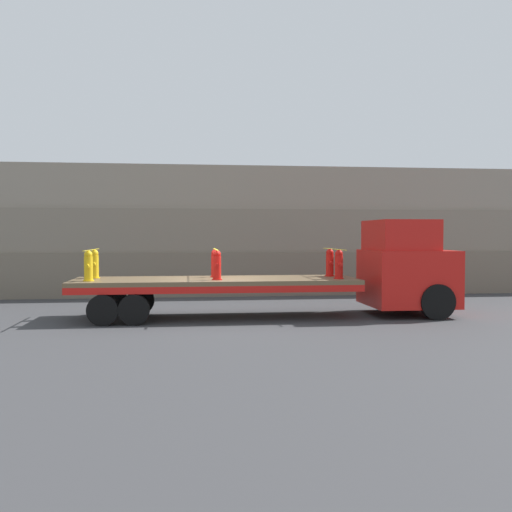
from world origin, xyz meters
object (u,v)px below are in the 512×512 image
(fire_hydrant_yellow_near_0, at_px, (88,266))
(fire_hydrant_red_far_2, at_px, (330,263))
(fire_hydrant_yellow_far_0, at_px, (95,264))
(fire_hydrant_red_near_2, at_px, (339,265))
(fire_hydrant_red_far_1, at_px, (215,264))
(flatbed_trailer, at_px, (195,286))
(truck_cab, at_px, (409,268))
(fire_hydrant_red_near_1, at_px, (217,265))

(fire_hydrant_yellow_near_0, distance_m, fire_hydrant_red_far_2, 7.58)
(fire_hydrant_yellow_far_0, height_order, fire_hydrant_red_near_2, same)
(fire_hydrant_red_far_1, bearing_deg, fire_hydrant_red_far_2, 0.00)
(flatbed_trailer, distance_m, fire_hydrant_yellow_near_0, 3.23)
(flatbed_trailer, xyz_separation_m, fire_hydrant_red_near_2, (4.38, -0.56, 0.67))
(fire_hydrant_yellow_near_0, xyz_separation_m, fire_hydrant_red_far_2, (7.49, 1.12, 0.00))
(truck_cab, xyz_separation_m, fire_hydrant_red_far_1, (-6.21, 0.56, 0.15))
(fire_hydrant_red_near_1, xyz_separation_m, fire_hydrant_red_far_1, (0.00, 1.12, 0.00))
(flatbed_trailer, xyz_separation_m, fire_hydrant_red_near_1, (0.64, -0.56, 0.67))
(truck_cab, relative_size, flatbed_trailer, 0.35)
(fire_hydrant_yellow_far_0, xyz_separation_m, fire_hydrant_red_near_1, (3.75, -1.12, 0.00))
(flatbed_trailer, xyz_separation_m, fire_hydrant_red_far_2, (4.38, 0.56, 0.67))
(truck_cab, xyz_separation_m, fire_hydrant_red_far_2, (-2.46, 0.56, 0.15))
(truck_cab, distance_m, fire_hydrant_red_far_2, 2.53)
(fire_hydrant_yellow_far_0, bearing_deg, truck_cab, -3.22)
(fire_hydrant_yellow_far_0, relative_size, fire_hydrant_red_near_1, 1.00)
(flatbed_trailer, bearing_deg, fire_hydrant_red_far_1, 41.42)
(fire_hydrant_red_far_1, bearing_deg, fire_hydrant_red_near_1, -90.00)
(fire_hydrant_red_near_2, bearing_deg, fire_hydrant_red_far_2, 90.00)
(fire_hydrant_yellow_far_0, bearing_deg, fire_hydrant_red_near_2, -8.51)
(fire_hydrant_yellow_near_0, xyz_separation_m, fire_hydrant_yellow_far_0, (0.00, 1.12, 0.00))
(flatbed_trailer, xyz_separation_m, fire_hydrant_yellow_far_0, (-3.11, 0.56, 0.67))
(fire_hydrant_yellow_far_0, xyz_separation_m, fire_hydrant_red_far_1, (3.75, 0.00, 0.00))
(truck_cab, bearing_deg, fire_hydrant_red_near_2, -167.18)
(fire_hydrant_red_far_1, height_order, fire_hydrant_red_near_2, same)
(fire_hydrant_yellow_far_0, bearing_deg, flatbed_trailer, -10.21)
(fire_hydrant_red_near_2, bearing_deg, fire_hydrant_red_near_1, 180.00)
(fire_hydrant_red_near_2, bearing_deg, flatbed_trailer, 172.71)
(fire_hydrant_red_near_2, bearing_deg, fire_hydrant_red_far_1, 163.34)
(truck_cab, height_order, fire_hydrant_yellow_near_0, truck_cab)
(truck_cab, distance_m, fire_hydrant_red_near_1, 6.24)
(fire_hydrant_yellow_near_0, relative_size, fire_hydrant_yellow_far_0, 1.00)
(flatbed_trailer, relative_size, fire_hydrant_red_near_2, 9.73)
(fire_hydrant_yellow_near_0, xyz_separation_m, fire_hydrant_red_near_1, (3.75, 0.00, 0.00))
(flatbed_trailer, relative_size, fire_hydrant_red_near_1, 9.73)
(fire_hydrant_red_near_1, distance_m, fire_hydrant_red_far_1, 1.12)
(flatbed_trailer, relative_size, fire_hydrant_red_far_2, 9.73)
(truck_cab, xyz_separation_m, fire_hydrant_red_near_1, (-6.21, -0.56, 0.15))
(fire_hydrant_red_near_2, height_order, fire_hydrant_red_far_2, same)
(flatbed_trailer, height_order, fire_hydrant_red_near_2, fire_hydrant_red_near_2)
(fire_hydrant_red_near_2, bearing_deg, fire_hydrant_yellow_far_0, 171.49)
(flatbed_trailer, bearing_deg, fire_hydrant_yellow_near_0, -169.79)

